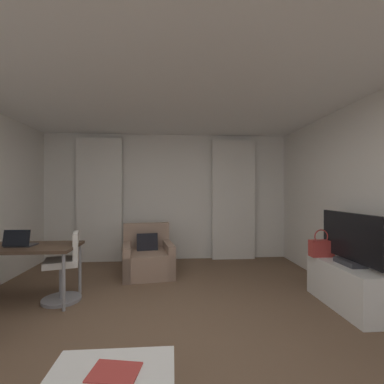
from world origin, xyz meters
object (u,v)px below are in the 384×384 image
(desk, at_px, (24,251))
(tv_console, at_px, (348,286))
(desk_chair, at_px, (65,270))
(laptop, at_px, (20,243))
(handbag_primary, at_px, (321,248))
(magazine_open, at_px, (114,372))
(tv_flatscreen, at_px, (350,240))
(armchair, at_px, (148,258))

(desk, relative_size, tv_console, 1.15)
(desk_chair, height_order, laptop, laptop)
(tv_console, bearing_deg, handbag_primary, 106.69)
(desk_chair, distance_m, magazine_open, 2.27)
(tv_flatscreen, bearing_deg, laptop, 173.46)
(desk, relative_size, desk_chair, 1.48)
(desk_chair, xyz_separation_m, tv_flatscreen, (3.52, -0.52, 0.44))
(armchair, relative_size, desk_chair, 1.12)
(tv_console, height_order, handbag_primary, handbag_primary)
(armchair, bearing_deg, desk, -143.78)
(desk, distance_m, laptop, 0.11)
(laptop, bearing_deg, handbag_primary, -0.61)
(armchair, bearing_deg, magazine_open, -88.42)
(tv_console, bearing_deg, laptop, 174.02)
(magazine_open, height_order, tv_flatscreen, tv_flatscreen)
(laptop, xyz_separation_m, magazine_open, (1.58, -1.96, -0.39))
(tv_flatscreen, bearing_deg, handbag_primary, 105.17)
(desk_chair, bearing_deg, laptop, -174.49)
(armchair, height_order, handbag_primary, handbag_primary)
(desk, xyz_separation_m, tv_flatscreen, (4.02, -0.49, 0.17))
(desk, height_order, magazine_open, desk)
(desk, bearing_deg, desk_chair, 3.22)
(magazine_open, bearing_deg, tv_flatscreen, 31.22)
(desk, height_order, tv_flatscreen, tv_flatscreen)
(armchair, xyz_separation_m, tv_flatscreen, (2.55, -1.56, 0.56))
(tv_console, relative_size, tv_flatscreen, 1.07)
(armchair, relative_size, tv_console, 0.88)
(tv_console, xyz_separation_m, handbag_primary, (-0.11, 0.38, 0.39))
(magazine_open, relative_size, handbag_primary, 0.85)
(desk, bearing_deg, tv_flatscreen, -6.93)
(desk, bearing_deg, magazine_open, -52.04)
(laptop, height_order, magazine_open, laptop)
(desk, xyz_separation_m, tv_console, (4.02, -0.45, -0.40))
(laptop, bearing_deg, armchair, 36.14)
(desk, height_order, laptop, laptop)
(magazine_open, distance_m, tv_console, 2.91)
(tv_console, bearing_deg, tv_flatscreen, -90.00)
(magazine_open, bearing_deg, handbag_primary, 39.19)
(laptop, relative_size, tv_console, 0.29)
(desk_chair, xyz_separation_m, laptop, (-0.53, -0.05, 0.38))
(desk_chair, bearing_deg, tv_flatscreen, -8.34)
(tv_console, bearing_deg, armchair, 149.22)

